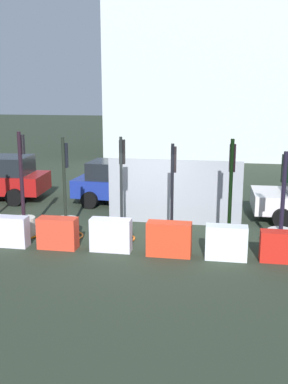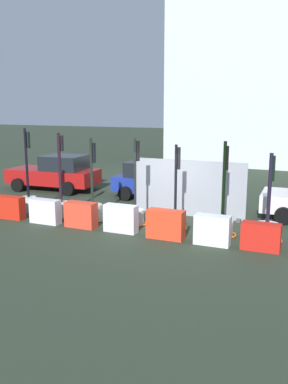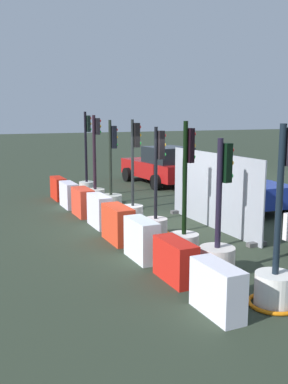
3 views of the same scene
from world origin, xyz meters
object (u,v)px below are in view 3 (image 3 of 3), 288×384
at_px(traffic_light_2, 111,199).
at_px(construction_barrier_2, 83,202).
at_px(traffic_light_7, 275,278).
at_px(construction_barrier_3, 99,211).
at_px(construction_barrier_1, 69,195).
at_px(traffic_light_3, 133,207).
at_px(construction_barrier_0, 58,188).
at_px(car_blue_estate, 235,183).
at_px(traffic_light_0, 87,181).
at_px(traffic_light_5, 184,235).
at_px(construction_barrier_4, 118,224).
at_px(construction_barrier_6, 175,261).
at_px(traffic_light_1, 95,191).
at_px(traffic_light_4, 156,219).
at_px(traffic_light_6, 218,253).
at_px(car_red_compact, 162,166).
at_px(construction_barrier_5, 142,240).
at_px(construction_barrier_7, 217,290).

distance_m(traffic_light_2, construction_barrier_2, 0.97).
height_order(traffic_light_7, construction_barrier_3, traffic_light_7).
distance_m(traffic_light_2, construction_barrier_1, 1.65).
bearing_deg(traffic_light_3, construction_barrier_0, -166.49).
distance_m(construction_barrier_3, car_blue_estate, 5.10).
distance_m(traffic_light_2, car_blue_estate, 4.23).
bearing_deg(car_blue_estate, traffic_light_0, -133.32).
height_order(traffic_light_2, construction_barrier_3, traffic_light_2).
bearing_deg(traffic_light_5, construction_barrier_4, -146.86).
bearing_deg(construction_barrier_6, traffic_light_1, 173.57).
bearing_deg(construction_barrier_4, traffic_light_5, 33.14).
height_order(traffic_light_4, traffic_light_5, traffic_light_5).
height_order(traffic_light_2, traffic_light_4, traffic_light_2).
height_order(traffic_light_5, construction_barrier_2, traffic_light_5).
bearing_deg(construction_barrier_4, traffic_light_6, 18.38).
distance_m(construction_barrier_0, car_blue_estate, 6.37).
bearing_deg(construction_barrier_1, traffic_light_1, 87.51).
bearing_deg(traffic_light_6, car_red_compact, 158.68).
height_order(traffic_light_2, construction_barrier_0, traffic_light_2).
height_order(construction_barrier_5, car_blue_estate, car_blue_estate).
height_order(construction_barrier_0, construction_barrier_6, construction_barrier_0).
xyz_separation_m(traffic_light_2, construction_barrier_4, (3.15, -0.99, 0.01)).
xyz_separation_m(traffic_light_3, traffic_light_7, (5.96, -0.02, -0.01)).
xyz_separation_m(construction_barrier_2, construction_barrier_3, (1.47, 0.03, 0.02)).
bearing_deg(construction_barrier_0, traffic_light_3, 13.51).
bearing_deg(construction_barrier_5, construction_barrier_2, 179.48).
distance_m(traffic_light_3, construction_barrier_1, 3.14).
relative_size(traffic_light_0, traffic_light_6, 1.19).
distance_m(construction_barrier_1, car_blue_estate, 5.62).
bearing_deg(traffic_light_7, traffic_light_3, 179.81).
relative_size(traffic_light_2, construction_barrier_3, 2.67).
bearing_deg(traffic_light_3, construction_barrier_7, -10.35).
height_order(traffic_light_0, car_red_compact, traffic_light_0).
bearing_deg(traffic_light_5, traffic_light_4, 177.40).
distance_m(construction_barrier_5, car_blue_estate, 6.32).
relative_size(construction_barrier_0, car_blue_estate, 0.26).
relative_size(car_red_compact, car_blue_estate, 1.05).
bearing_deg(construction_barrier_6, traffic_light_2, 171.17).
xyz_separation_m(traffic_light_1, traffic_light_6, (7.30, 0.09, -0.07)).
distance_m(traffic_light_0, traffic_light_6, 8.93).
xyz_separation_m(traffic_light_2, traffic_light_4, (3.09, 0.08, 0.03)).
height_order(traffic_light_2, construction_barrier_1, traffic_light_2).
bearing_deg(traffic_light_6, traffic_light_4, 177.92).
height_order(construction_barrier_2, construction_barrier_5, construction_barrier_5).
bearing_deg(traffic_light_2, car_red_compact, 137.17).
bearing_deg(construction_barrier_3, traffic_light_1, 163.90).
xyz_separation_m(traffic_light_1, construction_barrier_1, (-0.04, -0.92, -0.09)).
bearing_deg(car_red_compact, construction_barrier_3, -39.93).
distance_m(traffic_light_5, car_blue_estate, 5.58).
bearing_deg(construction_barrier_1, construction_barrier_5, 0.28).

